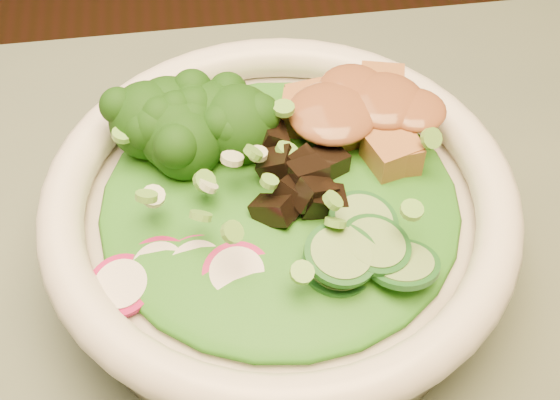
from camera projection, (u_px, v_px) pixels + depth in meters
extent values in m
cylinder|color=black|center=(551.00, 299.00, 0.90)|extent=(0.06, 0.06, 0.72)
cylinder|color=silver|center=(280.00, 236.00, 0.44)|extent=(0.23, 0.23, 0.05)
torus|color=silver|center=(280.00, 199.00, 0.41)|extent=(0.26, 0.26, 0.02)
ellipsoid|color=#1A5F14|center=(280.00, 199.00, 0.41)|extent=(0.19, 0.19, 0.02)
ellipsoid|color=brown|center=(356.00, 111.00, 0.42)|extent=(0.07, 0.05, 0.02)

